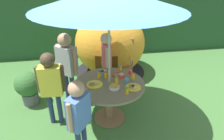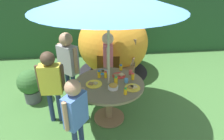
{
  "view_description": "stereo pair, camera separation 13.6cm",
  "coord_description": "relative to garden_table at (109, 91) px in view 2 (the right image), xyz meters",
  "views": [
    {
      "loc": [
        -0.39,
        -2.63,
        2.3
      ],
      "look_at": [
        0.07,
        0.18,
        0.85
      ],
      "focal_mm": 30.96,
      "sensor_mm": 36.0,
      "label": 1
    },
    {
      "loc": [
        -0.25,
        -2.65,
        2.3
      ],
      "look_at": [
        0.07,
        0.18,
        0.85
      ],
      "focal_mm": 30.96,
      "sensor_mm": 36.0,
      "label": 2
    }
  ],
  "objects": [
    {
      "name": "snack_bowl",
      "position": [
        0.05,
        -0.17,
        0.2
      ],
      "size": [
        0.16,
        0.16,
        0.08
      ],
      "color": "white",
      "rests_on": "garden_table"
    },
    {
      "name": "child_in_grey_shirt",
      "position": [
        -0.68,
        0.62,
        0.33
      ],
      "size": [
        0.4,
        0.39,
        1.38
      ],
      "rotation": [
        0.0,
        0.0,
        -0.74
      ],
      "color": "navy",
      "rests_on": "ground_plane"
    },
    {
      "name": "garden_table",
      "position": [
        0.0,
        0.0,
        0.0
      ],
      "size": [
        1.13,
        1.13,
        0.71
      ],
      "color": "brown",
      "rests_on": "ground_plane"
    },
    {
      "name": "juice_bottle_far_left",
      "position": [
        -0.14,
        0.2,
        0.22
      ],
      "size": [
        0.05,
        0.05,
        0.13
      ],
      "color": "yellow",
      "rests_on": "garden_table"
    },
    {
      "name": "plate_center_front",
      "position": [
        -0.24,
        -0.02,
        0.17
      ],
      "size": [
        0.26,
        0.26,
        0.03
      ],
      "color": "yellow",
      "rests_on": "garden_table"
    },
    {
      "name": "plate_near_right",
      "position": [
        -0.07,
        0.38,
        0.17
      ],
      "size": [
        0.2,
        0.2,
        0.03
      ],
      "color": "#338CD8",
      "rests_on": "garden_table"
    },
    {
      "name": "cup_near",
      "position": [
        0.4,
        0.26,
        0.19
      ],
      "size": [
        0.06,
        0.06,
        0.07
      ],
      "primitive_type": "cylinder",
      "color": "#E04C47",
      "rests_on": "garden_table"
    },
    {
      "name": "child_in_blue_shirt",
      "position": [
        -0.49,
        -0.69,
        0.21
      ],
      "size": [
        0.32,
        0.35,
        1.19
      ],
      "rotation": [
        0.0,
        0.0,
        0.95
      ],
      "color": "navy",
      "rests_on": "ground_plane"
    },
    {
      "name": "dome_tent",
      "position": [
        0.28,
        1.79,
        0.21
      ],
      "size": [
        2.13,
        2.13,
        1.54
      ],
      "rotation": [
        0.0,
        0.0,
        -0.24
      ],
      "color": "orange",
      "rests_on": "ground_plane"
    },
    {
      "name": "hedge_backdrop",
      "position": [
        0.0,
        3.24,
        0.48
      ],
      "size": [
        9.0,
        0.7,
        2.06
      ],
      "primitive_type": "cube",
      "color": "#234C28",
      "rests_on": "ground_plane"
    },
    {
      "name": "ground_plane",
      "position": [
        0.0,
        0.0,
        -0.56
      ],
      "size": [
        10.0,
        10.0,
        0.02
      ],
      "primitive_type": "cube",
      "color": "#3D6B33"
    },
    {
      "name": "juice_bottle_center_back",
      "position": [
        -0.04,
        0.18,
        0.21
      ],
      "size": [
        0.05,
        0.05,
        0.12
      ],
      "color": "yellow",
      "rests_on": "garden_table"
    },
    {
      "name": "potted_plant",
      "position": [
        -1.45,
        0.68,
        -0.17
      ],
      "size": [
        0.47,
        0.47,
        0.67
      ],
      "color": "#595960",
      "rests_on": "ground_plane"
    },
    {
      "name": "cup_far",
      "position": [
        0.28,
        -0.01,
        0.19
      ],
      "size": [
        0.06,
        0.06,
        0.06
      ],
      "primitive_type": "cylinder",
      "color": "#4C99D8",
      "rests_on": "garden_table"
    },
    {
      "name": "child_in_yellow_shirt",
      "position": [
        -0.9,
        0.05,
        0.26
      ],
      "size": [
        0.43,
        0.22,
        1.27
      ],
      "rotation": [
        0.0,
        0.0,
        -0.05
      ],
      "color": "navy",
      "rests_on": "ground_plane"
    },
    {
      "name": "juice_bottle_front_edge",
      "position": [
        0.21,
        -0.35,
        0.21
      ],
      "size": [
        0.05,
        0.05,
        0.11
      ],
      "color": "yellow",
      "rests_on": "garden_table"
    },
    {
      "name": "plate_mid_left",
      "position": [
        0.19,
        0.21,
        0.17
      ],
      "size": [
        0.22,
        0.22,
        0.03
      ],
      "color": "red",
      "rests_on": "garden_table"
    },
    {
      "name": "plate_near_left",
      "position": [
        0.34,
        -0.19,
        0.17
      ],
      "size": [
        0.24,
        0.24,
        0.03
      ],
      "color": "yellow",
      "rests_on": "garden_table"
    },
    {
      "name": "wooden_chair",
      "position": [
        0.4,
        1.07,
        0.03
      ],
      "size": [
        0.65,
        0.62,
        1.07
      ],
      "rotation": [
        0.0,
        0.0,
        -0.35
      ],
      "color": "brown",
      "rests_on": "ground_plane"
    },
    {
      "name": "juice_bottle_far_right",
      "position": [
        -0.46,
        -0.13,
        0.22
      ],
      "size": [
        0.05,
        0.05,
        0.13
      ],
      "color": "yellow",
      "rests_on": "garden_table"
    },
    {
      "name": "child_in_pink_shirt",
      "position": [
        0.07,
        0.83,
        0.27
      ],
      "size": [
        0.22,
        0.44,
        1.29
      ],
      "rotation": [
        0.0,
        0.0,
        -1.65
      ],
      "color": "navy",
      "rests_on": "ground_plane"
    },
    {
      "name": "juice_bottle_spot_a",
      "position": [
        0.11,
        -0.04,
        0.22
      ],
      "size": [
        0.06,
        0.06,
        0.13
      ],
      "color": "yellow",
      "rests_on": "garden_table"
    },
    {
      "name": "juice_bottle_mid_right",
      "position": [
        0.26,
        0.44,
        0.21
      ],
      "size": [
        0.06,
        0.06,
        0.1
      ],
      "color": "yellow",
      "rests_on": "garden_table"
    },
    {
      "name": "juice_bottle_back_edge",
      "position": [
        0.4,
        0.06,
        0.21
      ],
      "size": [
        0.05,
        0.05,
        0.12
      ],
      "color": "yellow",
      "rests_on": "garden_table"
    }
  ]
}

